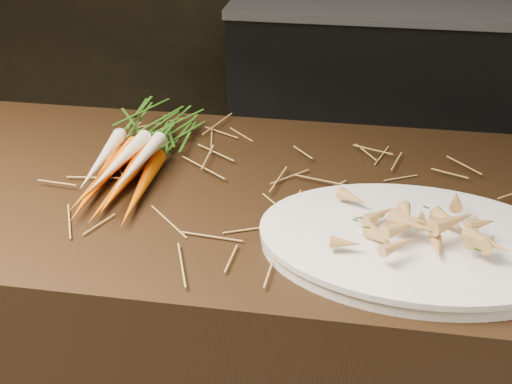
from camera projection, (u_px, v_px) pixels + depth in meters
main_counter at (349, 373)px, 1.43m from camera, size 2.40×0.70×0.90m
back_counter at (427, 92)px, 3.01m from camera, size 1.82×0.62×0.84m
straw_bedding at (366, 196)px, 1.20m from camera, size 1.40×0.60×0.02m
root_veg_bunch at (144, 143)px, 1.32m from camera, size 0.17×0.50×0.09m
serving_platter at (414, 246)px, 1.05m from camera, size 0.51×0.35×0.03m
roasted_veg_heap at (417, 224)px, 1.03m from camera, size 0.25×0.19×0.06m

